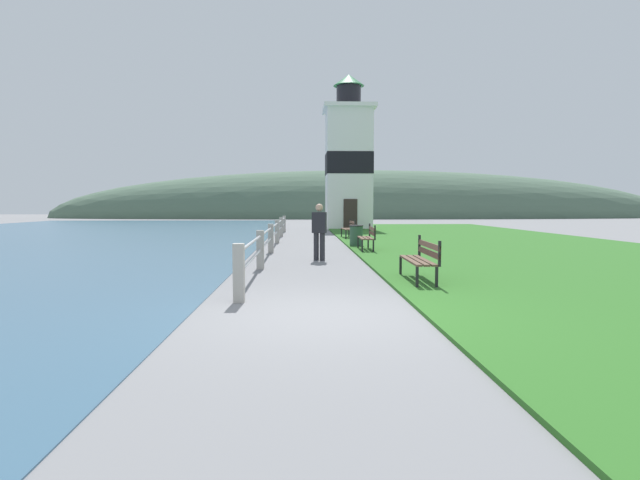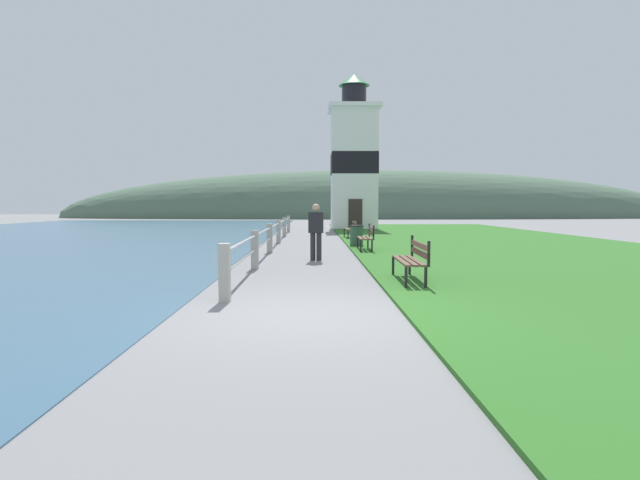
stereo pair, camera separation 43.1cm
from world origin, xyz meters
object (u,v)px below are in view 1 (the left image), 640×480
(lighthouse, at_px, (348,161))
(trash_bin, at_px, (356,236))
(person_strolling, at_px, (319,230))
(park_bench_near, at_px, (422,257))
(park_bench_midway, at_px, (368,236))
(park_bench_far, at_px, (349,228))

(lighthouse, distance_m, trash_bin, 15.54)
(lighthouse, xyz_separation_m, person_strolling, (-2.67, -19.53, -3.66))
(park_bench_near, distance_m, lighthouse, 24.13)
(park_bench_near, distance_m, park_bench_midway, 7.02)
(person_strolling, bearing_deg, park_bench_midway, -19.61)
(park_bench_far, distance_m, lighthouse, 11.10)
(park_bench_near, bearing_deg, trash_bin, -86.04)
(park_bench_far, relative_size, person_strolling, 1.00)
(park_bench_far, xyz_separation_m, person_strolling, (-1.76, -9.22, 0.36))
(park_bench_far, height_order, trash_bin, park_bench_far)
(park_bench_far, bearing_deg, lighthouse, -98.06)
(park_bench_near, xyz_separation_m, trash_bin, (-0.38, 8.84, -0.12))
(park_bench_far, distance_m, person_strolling, 9.39)
(park_bench_near, bearing_deg, person_strolling, -63.76)
(park_bench_midway, height_order, person_strolling, person_strolling)
(trash_bin, bearing_deg, park_bench_midway, -83.52)
(park_bench_near, height_order, park_bench_far, same)
(park_bench_near, relative_size, lighthouse, 0.18)
(park_bench_midway, height_order, park_bench_far, same)
(lighthouse, relative_size, trash_bin, 12.29)
(lighthouse, xyz_separation_m, trash_bin, (-1.09, -14.95, -4.13))
(park_bench_near, distance_m, trash_bin, 8.85)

